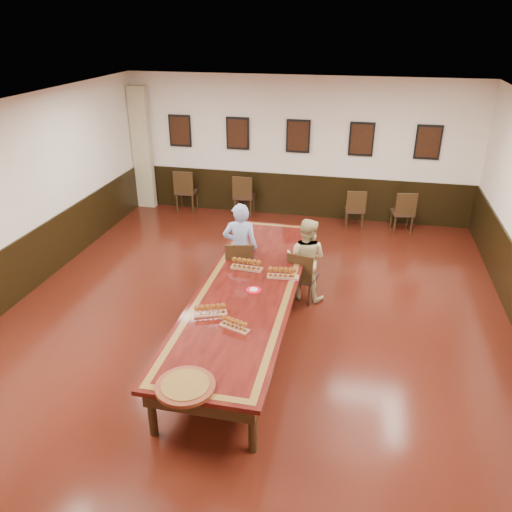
% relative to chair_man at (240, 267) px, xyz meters
% --- Properties ---
extents(floor, '(8.00, 10.00, 0.02)m').
position_rel_chair_man_xyz_m(floor, '(0.39, -1.03, -0.51)').
color(floor, black).
rests_on(floor, ground).
extents(ceiling, '(8.00, 10.00, 0.02)m').
position_rel_chair_man_xyz_m(ceiling, '(0.39, -1.03, 2.71)').
color(ceiling, white).
rests_on(ceiling, floor).
extents(wall_back, '(8.00, 0.02, 3.20)m').
position_rel_chair_man_xyz_m(wall_back, '(0.39, 3.98, 1.10)').
color(wall_back, '#F1E2CA').
rests_on(wall_back, floor).
extents(chair_man, '(0.56, 0.60, 1.00)m').
position_rel_chair_man_xyz_m(chair_man, '(0.00, 0.00, 0.00)').
color(chair_man, black).
rests_on(chair_man, floor).
extents(chair_woman, '(0.51, 0.54, 0.91)m').
position_rel_chair_man_xyz_m(chair_woman, '(1.07, 0.01, -0.05)').
color(chair_woman, black).
rests_on(chair_woman, floor).
extents(spare_chair_a, '(0.51, 0.55, 1.02)m').
position_rel_chair_man_xyz_m(spare_chair_a, '(-2.28, 3.72, 0.01)').
color(spare_chair_a, black).
rests_on(spare_chair_a, floor).
extents(spare_chair_b, '(0.48, 0.53, 0.99)m').
position_rel_chair_man_xyz_m(spare_chair_b, '(-0.83, 3.72, -0.01)').
color(spare_chair_b, black).
rests_on(spare_chair_b, floor).
extents(spare_chair_c, '(0.47, 0.50, 0.91)m').
position_rel_chair_man_xyz_m(spare_chair_c, '(1.78, 3.46, -0.05)').
color(spare_chair_c, black).
rests_on(spare_chair_c, floor).
extents(spare_chair_d, '(0.52, 0.56, 0.95)m').
position_rel_chair_man_xyz_m(spare_chair_d, '(2.81, 3.43, -0.03)').
color(spare_chair_d, black).
rests_on(spare_chair_d, floor).
extents(person_man, '(0.65, 0.49, 1.60)m').
position_rel_chair_man_xyz_m(person_man, '(-0.02, 0.10, 0.30)').
color(person_man, '#4B6CBD').
rests_on(person_man, floor).
extents(person_woman, '(0.80, 0.68, 1.42)m').
position_rel_chair_man_xyz_m(person_woman, '(1.09, 0.11, 0.21)').
color(person_woman, '#CCB77F').
rests_on(person_woman, floor).
extents(pink_phone, '(0.11, 0.16, 0.01)m').
position_rel_chair_man_xyz_m(pink_phone, '(0.99, -0.70, 0.25)').
color(pink_phone, '#D4467B').
rests_on(pink_phone, conference_table).
extents(curtain, '(0.45, 0.18, 2.90)m').
position_rel_chair_man_xyz_m(curtain, '(-3.36, 3.79, 0.95)').
color(curtain, tan).
rests_on(curtain, floor).
extents(wainscoting, '(8.00, 10.00, 1.00)m').
position_rel_chair_man_xyz_m(wainscoting, '(0.39, -1.03, -0.00)').
color(wainscoting, black).
rests_on(wainscoting, floor).
extents(conference_table, '(1.40, 5.00, 0.76)m').
position_rel_chair_man_xyz_m(conference_table, '(0.39, -1.03, 0.11)').
color(conference_table, black).
rests_on(conference_table, floor).
extents(posters, '(6.14, 0.04, 0.74)m').
position_rel_chair_man_xyz_m(posters, '(0.39, 3.90, 1.40)').
color(posters, black).
rests_on(posters, wall_back).
extents(flight_a, '(0.51, 0.19, 0.19)m').
position_rel_chair_man_xyz_m(flight_a, '(0.23, -0.53, 0.34)').
color(flight_a, brown).
rests_on(flight_a, conference_table).
extents(flight_b, '(0.49, 0.19, 0.18)m').
position_rel_chair_man_xyz_m(flight_b, '(0.83, -0.69, 0.33)').
color(flight_b, brown).
rests_on(flight_b, conference_table).
extents(flight_c, '(0.46, 0.29, 0.17)m').
position_rel_chair_man_xyz_m(flight_c, '(0.07, -1.92, 0.33)').
color(flight_c, brown).
rests_on(flight_c, conference_table).
extents(flight_d, '(0.43, 0.26, 0.15)m').
position_rel_chair_man_xyz_m(flight_d, '(0.46, -2.17, 0.32)').
color(flight_d, brown).
rests_on(flight_d, conference_table).
extents(red_plate_grp, '(0.22, 0.22, 0.03)m').
position_rel_chair_man_xyz_m(red_plate_grp, '(0.49, -1.17, 0.26)').
color(red_plate_grp, red).
rests_on(red_plate_grp, conference_table).
extents(carved_platter, '(0.68, 0.68, 0.05)m').
position_rel_chair_man_xyz_m(carved_platter, '(0.23, -3.36, 0.27)').
color(carved_platter, '#531E10').
rests_on(carved_platter, conference_table).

